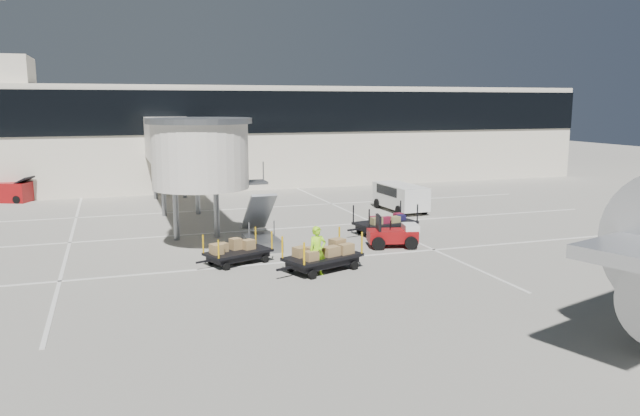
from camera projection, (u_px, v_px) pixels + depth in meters
The scene contains 11 objects.
ground at pixel (325, 272), 24.98m from camera, with size 140.00×140.00×0.00m, color #9E998D.
lane_markings at pixel (256, 229), 33.48m from camera, with size 40.00×30.00×0.02m.
terminal at pixel (204, 134), 52.14m from camera, with size 64.00×12.11×15.20m.
jet_bridge at pixel (185, 147), 34.46m from camera, with size 5.70×20.40×6.03m.
baggage_tug at pixel (394, 235), 29.30m from camera, with size 2.53×1.95×1.53m.
suitcase_cart at pixel (385, 224), 32.17m from camera, with size 3.99×2.18×1.53m.
box_cart_near at pixel (322, 257), 25.02m from camera, with size 3.89×2.56×1.51m.
box_cart_far at pixel (238, 252), 26.20m from camera, with size 3.39×2.26×1.32m.
ground_worker at pixel (317, 251), 24.40m from camera, with size 0.71×0.47×1.96m, color #93E518.
minivan at pixel (399, 195), 39.03m from camera, with size 2.09×4.46×1.66m.
belt_loader at pixel (5, 192), 42.56m from camera, with size 3.90×2.72×1.77m.
Camera 1 is at (-7.95, -22.85, 6.72)m, focal length 35.00 mm.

